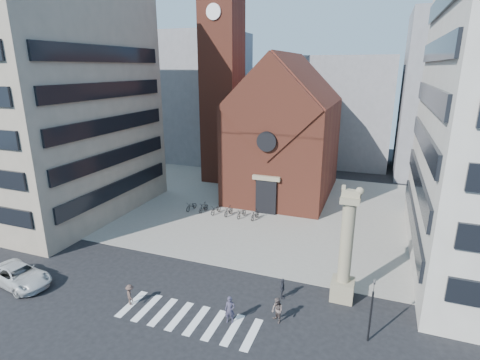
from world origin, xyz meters
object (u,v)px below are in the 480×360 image
object	(u,v)px
lion_column	(345,256)
scooter_0	(191,206)
pedestrian_0	(230,310)
pedestrian_1	(277,310)
pedestrian_2	(282,288)
white_car	(19,276)
traffic_light	(371,309)

from	to	relation	value
lion_column	scooter_0	distance (m)	22.12
pedestrian_0	scooter_0	xyz separation A→B (m)	(-11.85, 17.13, -0.40)
pedestrian_1	pedestrian_2	distance (m)	2.76
lion_column	pedestrian_1	world-z (taller)	lion_column
scooter_0	pedestrian_2	bearing A→B (deg)	-33.08
white_car	scooter_0	bearing A→B (deg)	-6.06
pedestrian_2	traffic_light	bearing A→B (deg)	-120.17
pedestrian_0	pedestrian_1	world-z (taller)	pedestrian_0
scooter_0	pedestrian_0	bearing A→B (deg)	-45.74
lion_column	pedestrian_1	xyz separation A→B (m)	(-3.75, -4.23, -2.58)
traffic_light	pedestrian_2	bearing A→B (deg)	157.73
traffic_light	pedestrian_2	world-z (taller)	traffic_light
traffic_light	white_car	size ratio (longest dim) A/B	0.77
lion_column	pedestrian_2	xyz separation A→B (m)	(-4.11, -1.50, -2.66)
pedestrian_2	scooter_0	bearing A→B (deg)	39.43
pedestrian_2	pedestrian_1	bearing A→B (deg)	179.66
lion_column	traffic_light	distance (m)	4.62
lion_column	pedestrian_0	distance (m)	8.91
traffic_light	pedestrian_1	distance (m)	5.92
white_car	pedestrian_0	size ratio (longest dim) A/B	2.94
pedestrian_0	scooter_0	size ratio (longest dim) A/B	0.99
white_car	pedestrian_2	size ratio (longest dim) A/B	3.50
pedestrian_2	lion_column	bearing A→B (deg)	-77.87
white_car	scooter_0	xyz separation A→B (m)	(5.16, 18.70, -0.22)
lion_column	traffic_light	size ratio (longest dim) A/B	2.02
pedestrian_0	pedestrian_1	xyz separation A→B (m)	(2.91, 1.13, -0.07)
lion_column	pedestrian_1	size ratio (longest dim) A/B	4.93
traffic_light	pedestrian_1	bearing A→B (deg)	-177.66
white_car	pedestrian_2	world-z (taller)	pedestrian_2
lion_column	white_car	bearing A→B (deg)	-163.66
pedestrian_0	scooter_0	bearing A→B (deg)	112.83
scooter_0	traffic_light	bearing A→B (deg)	-27.98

